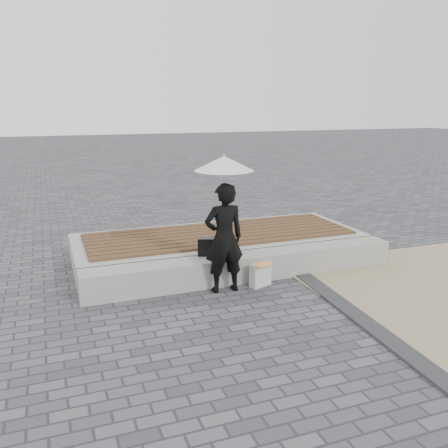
{
  "coord_description": "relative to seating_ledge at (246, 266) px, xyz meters",
  "views": [
    {
      "loc": [
        -2.8,
        -4.86,
        2.63
      ],
      "look_at": [
        -0.5,
        1.26,
        1.0
      ],
      "focal_mm": 38.49,
      "sensor_mm": 36.0,
      "label": 1
    }
  ],
  "objects": [
    {
      "name": "ground",
      "position": [
        0.0,
        -1.6,
        -0.2
      ],
      "size": [
        80.0,
        80.0,
        0.0
      ],
      "primitive_type": "plane",
      "color": "#545359",
      "rests_on": "ground"
    },
    {
      "name": "edging_band",
      "position": [
        0.75,
        -2.1,
        -0.18
      ],
      "size": [
        0.61,
        5.2,
        0.04
      ],
      "primitive_type": "cube",
      "rotation": [
        0.0,
        0.0,
        -0.07
      ],
      "color": "#303033",
      "rests_on": "ground"
    },
    {
      "name": "seating_ledge",
      "position": [
        0.0,
        0.0,
        0.0
      ],
      "size": [
        5.0,
        0.45,
        0.4
      ],
      "primitive_type": "cube",
      "color": "#989792",
      "rests_on": "ground"
    },
    {
      "name": "timber_platform",
      "position": [
        0.0,
        1.2,
        0.0
      ],
      "size": [
        5.0,
        2.0,
        0.4
      ],
      "primitive_type": "cube",
      "color": "#B0AFAA",
      "rests_on": "ground"
    },
    {
      "name": "timber_decking",
      "position": [
        0.0,
        1.2,
        0.22
      ],
      "size": [
        4.6,
        1.6,
        0.04
      ],
      "primitive_type": null,
      "color": "brown",
      "rests_on": "timber_platform"
    },
    {
      "name": "woman",
      "position": [
        -0.5,
        -0.34,
        0.59
      ],
      "size": [
        0.58,
        0.38,
        1.59
      ],
      "primitive_type": "imported",
      "rotation": [
        0.0,
        0.0,
        3.15
      ],
      "color": "black",
      "rests_on": "ground"
    },
    {
      "name": "parasol",
      "position": [
        -0.5,
        -0.34,
        1.65
      ],
      "size": [
        0.82,
        0.82,
        1.05
      ],
      "rotation": [
        0.0,
        0.0,
        -0.25
      ],
      "color": "#B4B4B9",
      "rests_on": "ground"
    },
    {
      "name": "handbag",
      "position": [
        -0.54,
        0.13,
        0.34
      ],
      "size": [
        0.41,
        0.26,
        0.27
      ],
      "primitive_type": "cube",
      "rotation": [
        0.0,
        0.0,
        -0.34
      ],
      "color": "black",
      "rests_on": "seating_ledge"
    },
    {
      "name": "canvas_tote",
      "position": [
        0.08,
        -0.36,
        -0.03
      ],
      "size": [
        0.36,
        0.24,
        0.35
      ],
      "primitive_type": "cube",
      "rotation": [
        0.0,
        0.0,
        0.33
      ],
      "color": "white",
      "rests_on": "ground"
    },
    {
      "name": "magazine",
      "position": [
        0.08,
        -0.41,
        0.15
      ],
      "size": [
        0.31,
        0.26,
        0.01
      ],
      "primitive_type": "cube",
      "rotation": [
        0.0,
        0.0,
        0.24
      ],
      "color": "#F83D48",
      "rests_on": "canvas_tote"
    }
  ]
}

